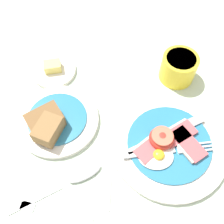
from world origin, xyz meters
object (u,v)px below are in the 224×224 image
Objects in this scene: butter_dish at (54,70)px; bread_plate at (54,121)px; teaspoon_by_saucer at (72,180)px; sugar_cup at (179,67)px; breakfast_plate at (168,144)px; fork_on_cloth at (46,211)px.

bread_plate is at bearing -81.57° from butter_dish.
butter_dish is at bearing 76.14° from teaspoon_by_saucer.
sugar_cup is at bearing 26.30° from bread_plate.
bread_plate reaches higher than butter_dish.
butter_dish is (-0.02, 0.15, -0.01)m from bread_plate.
butter_dish is (-0.27, 0.20, -0.00)m from breakfast_plate.
butter_dish is at bearing 98.43° from bread_plate.
teaspoon_by_saucer is at bearing -131.41° from sugar_cup.
bread_plate is 0.99× the size of fork_on_cloth.
sugar_cup reaches higher than butter_dish.
sugar_cup reaches higher than bread_plate.
sugar_cup reaches higher than breakfast_plate.
teaspoon_by_saucer is (-0.23, -0.26, -0.03)m from sugar_cup.
fork_on_cloth is at bearing -130.61° from sugar_cup.
butter_dish is 0.62× the size of teaspoon_by_saucer.
sugar_cup is (0.28, 0.14, 0.02)m from bread_plate.
teaspoon_by_saucer is (-0.19, -0.08, -0.01)m from breakfast_plate.
sugar_cup is 0.35m from teaspoon_by_saucer.
breakfast_plate is 1.33× the size of fork_on_cloth.
breakfast_plate is at bearing -7.03° from teaspoon_by_saucer.
breakfast_plate reaches higher than teaspoon_by_saucer.
breakfast_plate reaches higher than butter_dish.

